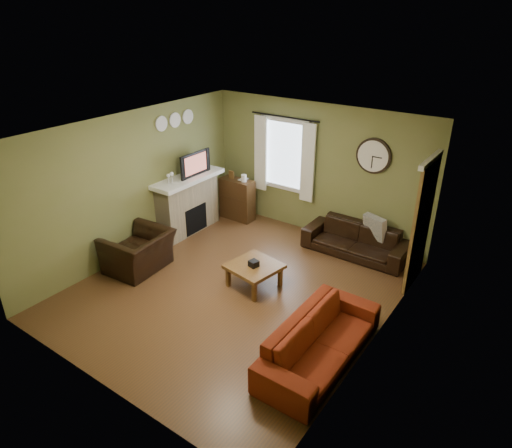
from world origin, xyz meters
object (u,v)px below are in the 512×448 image
Objects in this scene: sofa_brown at (356,240)px; sofa_red at (321,340)px; bookshelf at (237,199)px; armchair at (139,251)px; coffee_table at (254,275)px.

sofa_red is at bearing -74.68° from sofa_brown.
armchair is (-0.13, -2.66, -0.10)m from bookshelf.
bookshelf reaches higher than coffee_table.
sofa_red is 1.93m from coffee_table.
bookshelf reaches higher than sofa_brown.
bookshelf is 0.43× the size of sofa_red.
sofa_red is (0.79, -2.88, 0.02)m from sofa_brown.
coffee_table is (1.96, 0.70, -0.14)m from armchair.
armchair is 2.08m from coffee_table.
armchair is (-3.65, 0.21, 0.04)m from sofa_red.
armchair is at bearing -92.69° from bookshelf.
sofa_brown is 0.92× the size of sofa_red.
bookshelf is 2.69m from coffee_table.
armchair is 1.40× the size of coffee_table.
coffee_table is at bearing -46.85° from bookshelf.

